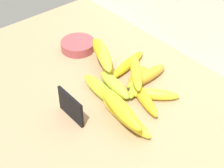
% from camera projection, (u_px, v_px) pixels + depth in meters
% --- Properties ---
extents(counter_top, '(1.10, 0.76, 0.03)m').
position_uv_depth(counter_top, '(94.00, 98.00, 1.12)').
color(counter_top, '#A5825E').
rests_on(counter_top, ground).
extents(chalkboard_sign, '(0.11, 0.02, 0.08)m').
position_uv_depth(chalkboard_sign, '(71.00, 107.00, 1.01)').
color(chalkboard_sign, black).
rests_on(chalkboard_sign, counter_top).
extents(fruit_bowl, '(0.12, 0.12, 0.03)m').
position_uv_depth(fruit_bowl, '(78.00, 45.00, 1.30)').
color(fruit_bowl, '#9A4146').
rests_on(fruit_bowl, counter_top).
extents(banana_0, '(0.17, 0.05, 0.04)m').
position_uv_depth(banana_0, '(101.00, 90.00, 1.10)').
color(banana_0, gold).
rests_on(banana_0, counter_top).
extents(banana_1, '(0.12, 0.16, 0.03)m').
position_uv_depth(banana_1, '(138.00, 81.00, 1.14)').
color(banana_1, '#8FBB2B').
rests_on(banana_1, counter_top).
extents(banana_2, '(0.17, 0.12, 0.04)m').
position_uv_depth(banana_2, '(106.00, 62.00, 1.21)').
color(banana_2, '#B58B24').
rests_on(banana_2, counter_top).
extents(banana_3, '(0.19, 0.09, 0.03)m').
position_uv_depth(banana_3, '(142.00, 96.00, 1.08)').
color(banana_3, gold).
rests_on(banana_3, counter_top).
extents(banana_4, '(0.20, 0.04, 0.04)m').
position_uv_depth(banana_4, '(126.00, 118.00, 1.01)').
color(banana_4, yellow).
rests_on(banana_4, counter_top).
extents(banana_5, '(0.15, 0.06, 0.04)m').
position_uv_depth(banana_5, '(114.00, 85.00, 1.12)').
color(banana_5, '#A1BA35').
rests_on(banana_5, counter_top).
extents(banana_6, '(0.04, 0.17, 0.04)m').
position_uv_depth(banana_6, '(146.00, 76.00, 1.15)').
color(banana_6, gold).
rests_on(banana_6, counter_top).
extents(banana_7, '(0.14, 0.13, 0.03)m').
position_uv_depth(banana_7, '(154.00, 94.00, 1.09)').
color(banana_7, yellow).
rests_on(banana_7, counter_top).
extents(banana_8, '(0.07, 0.18, 0.03)m').
position_uv_depth(banana_8, '(128.00, 64.00, 1.21)').
color(banana_8, yellow).
rests_on(banana_8, counter_top).
extents(banana_9, '(0.19, 0.12, 0.04)m').
position_uv_depth(banana_9, '(103.00, 54.00, 1.18)').
color(banana_9, yellow).
rests_on(banana_9, banana_2).
extents(banana_10, '(0.16, 0.14, 0.03)m').
position_uv_depth(banana_10, '(136.00, 72.00, 1.12)').
color(banana_10, gold).
rests_on(banana_10, banana_1).
extents(banana_11, '(0.20, 0.07, 0.04)m').
position_uv_depth(banana_11, '(120.00, 108.00, 0.98)').
color(banana_11, yellow).
rests_on(banana_11, banana_4).
extents(banana_12, '(0.17, 0.10, 0.04)m').
position_uv_depth(banana_12, '(101.00, 53.00, 1.19)').
color(banana_12, gold).
rests_on(banana_12, banana_2).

